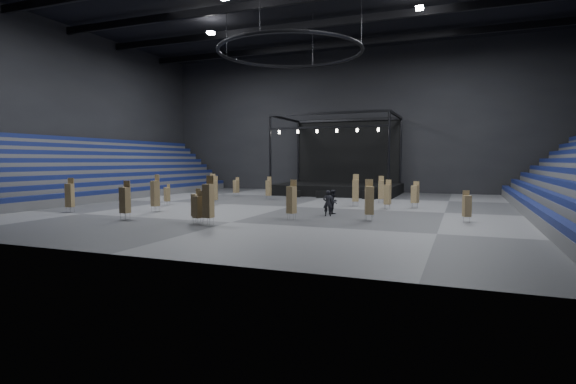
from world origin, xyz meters
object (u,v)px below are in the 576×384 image
(chair_stack_16, at_px, (196,205))
(chair_stack_13, at_px, (155,193))
(chair_stack_14, at_px, (236,186))
(chair_stack_15, at_px, (415,194))
(flight_case_mid, at_px, (321,194))
(chair_stack_4, at_px, (208,200))
(chair_stack_5, at_px, (369,200))
(chair_stack_17, at_px, (215,190))
(chair_stack_7, at_px, (381,189))
(crew_member, at_px, (334,202))
(chair_stack_0, at_px, (198,206))
(chair_stack_11, at_px, (269,188))
(chair_stack_9, at_px, (70,195))
(chair_stack_1, at_px, (213,187))
(man_center, at_px, (328,203))
(chair_stack_10, at_px, (292,199))
(chair_stack_6, at_px, (467,206))
(chair_stack_8, at_px, (356,190))
(flight_case_right, at_px, (369,195))
(chair_stack_3, at_px, (125,199))
(chair_stack_2, at_px, (167,194))
(stage, at_px, (339,182))
(flight_case_left, at_px, (295,194))
(chair_stack_12, at_px, (388,194))

(chair_stack_16, bearing_deg, chair_stack_13, 165.83)
(chair_stack_14, relative_size, chair_stack_15, 0.95)
(flight_case_mid, bearing_deg, chair_stack_4, -91.32)
(chair_stack_5, distance_m, chair_stack_17, 16.37)
(chair_stack_4, xyz_separation_m, chair_stack_7, (7.40, 18.07, -0.23))
(chair_stack_7, relative_size, crew_member, 1.40)
(chair_stack_5, height_order, chair_stack_15, chair_stack_5)
(chair_stack_5, height_order, chair_stack_16, chair_stack_5)
(chair_stack_17, bearing_deg, chair_stack_0, -84.95)
(chair_stack_11, xyz_separation_m, crew_member, (9.59, -9.93, -0.30))
(chair_stack_0, relative_size, chair_stack_13, 0.72)
(chair_stack_9, bearing_deg, chair_stack_14, 61.00)
(flight_case_mid, distance_m, chair_stack_0, 21.78)
(chair_stack_1, bearing_deg, flight_case_mid, 18.76)
(chair_stack_11, relative_size, man_center, 1.25)
(chair_stack_15, relative_size, crew_member, 1.23)
(chair_stack_9, height_order, chair_stack_16, chair_stack_9)
(chair_stack_7, relative_size, chair_stack_10, 0.95)
(chair_stack_6, height_order, chair_stack_16, chair_stack_16)
(chair_stack_6, relative_size, man_center, 1.10)
(chair_stack_8, distance_m, crew_member, 6.23)
(chair_stack_8, bearing_deg, chair_stack_14, 150.74)
(flight_case_right, xyz_separation_m, chair_stack_17, (-11.87, -10.41, 0.88))
(chair_stack_5, bearing_deg, chair_stack_8, 89.76)
(chair_stack_3, height_order, chair_stack_8, chair_stack_8)
(chair_stack_4, xyz_separation_m, chair_stack_8, (5.87, 14.26, -0.12))
(chair_stack_10, bearing_deg, chair_stack_5, 30.13)
(chair_stack_17, xyz_separation_m, crew_member, (12.00, -3.43, -0.41))
(chair_stack_2, distance_m, chair_stack_16, 12.10)
(stage, distance_m, chair_stack_4, 28.23)
(flight_case_left, distance_m, crew_member, 15.72)
(chair_stack_7, xyz_separation_m, chair_stack_10, (-3.55, -13.94, 0.07))
(chair_stack_0, height_order, chair_stack_4, chair_stack_4)
(chair_stack_7, height_order, chair_stack_13, chair_stack_13)
(chair_stack_0, distance_m, crew_member, 10.29)
(chair_stack_11, height_order, chair_stack_15, chair_stack_11)
(chair_stack_0, height_order, chair_stack_6, chair_stack_0)
(chair_stack_7, distance_m, chair_stack_14, 16.22)
(chair_stack_7, height_order, chair_stack_15, chair_stack_7)
(chair_stack_5, distance_m, chair_stack_13, 16.40)
(flight_case_mid, distance_m, chair_stack_1, 11.49)
(flight_case_right, bearing_deg, crew_member, -89.47)
(flight_case_mid, bearing_deg, chair_stack_3, -107.89)
(chair_stack_15, bearing_deg, chair_stack_0, -108.26)
(chair_stack_15, bearing_deg, chair_stack_7, 155.08)
(flight_case_mid, height_order, flight_case_right, flight_case_right)
(chair_stack_1, bearing_deg, chair_stack_4, -79.97)
(chair_stack_10, bearing_deg, chair_stack_12, 77.67)
(chair_stack_3, bearing_deg, chair_stack_16, 7.81)
(chair_stack_1, height_order, man_center, chair_stack_1)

